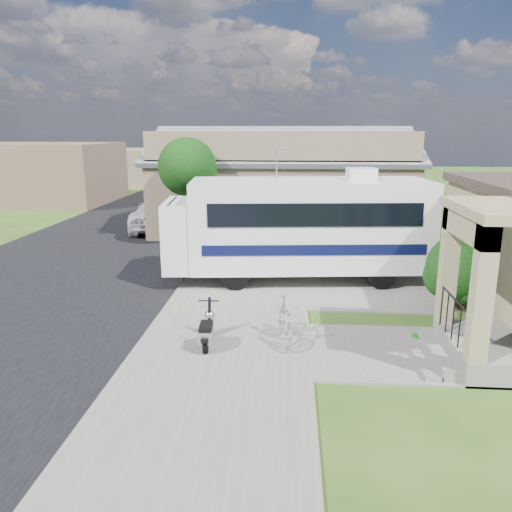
# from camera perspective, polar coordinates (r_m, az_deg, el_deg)

# --- Properties ---
(ground) EXTENTS (120.00, 120.00, 0.00)m
(ground) POSITION_cam_1_polar(r_m,az_deg,el_deg) (12.43, 1.48, -8.69)
(ground) COLOR #244813
(street_slab) EXTENTS (9.00, 80.00, 0.02)m
(street_slab) POSITION_cam_1_polar(r_m,az_deg,el_deg) (23.39, -15.98, 1.71)
(street_slab) COLOR black
(street_slab) RESTS_ON ground
(sidewalk_slab) EXTENTS (4.00, 80.00, 0.06)m
(sidewalk_slab) POSITION_cam_1_polar(r_m,az_deg,el_deg) (22.02, 0.12, 1.57)
(sidewalk_slab) COLOR #626159
(sidewalk_slab) RESTS_ON ground
(driveway_slab) EXTENTS (7.00, 6.00, 0.05)m
(driveway_slab) POSITION_cam_1_polar(r_m,az_deg,el_deg) (16.68, 7.38, -2.70)
(driveway_slab) COLOR #626159
(driveway_slab) RESTS_ON ground
(walk_slab) EXTENTS (4.00, 3.00, 0.05)m
(walk_slab) POSITION_cam_1_polar(r_m,az_deg,el_deg) (11.76, 16.26, -10.54)
(walk_slab) COLOR #626159
(walk_slab) RESTS_ON ground
(warehouse) EXTENTS (12.50, 8.40, 5.04)m
(warehouse) POSITION_cam_1_polar(r_m,az_deg,el_deg) (25.57, 3.01, 7.75)
(warehouse) COLOR brown
(warehouse) RESTS_ON ground
(distant_bldg_far) EXTENTS (10.00, 8.00, 4.00)m
(distant_bldg_far) POSITION_cam_1_polar(r_m,az_deg,el_deg) (37.86, -23.70, 8.69)
(distant_bldg_far) COLOR brown
(distant_bldg_far) RESTS_ON ground
(distant_bldg_near) EXTENTS (8.00, 7.00, 3.20)m
(distant_bldg_near) POSITION_cam_1_polar(r_m,az_deg,el_deg) (48.13, -14.88, 9.83)
(distant_bldg_near) COLOR brown
(distant_bldg_near) RESTS_ON ground
(street_tree_a) EXTENTS (2.44, 2.40, 4.58)m
(street_tree_a) POSITION_cam_1_polar(r_m,az_deg,el_deg) (20.98, -7.54, 9.72)
(street_tree_a) COLOR black
(street_tree_a) RESTS_ON ground
(street_tree_b) EXTENTS (2.44, 2.40, 4.73)m
(street_tree_b) POSITION_cam_1_polar(r_m,az_deg,el_deg) (30.82, -3.78, 11.44)
(street_tree_b) COLOR black
(street_tree_b) RESTS_ON ground
(street_tree_c) EXTENTS (2.44, 2.40, 4.42)m
(street_tree_c) POSITION_cam_1_polar(r_m,az_deg,el_deg) (39.76, -1.97, 11.65)
(street_tree_c) COLOR black
(street_tree_c) RESTS_ON ground
(motorhome) EXTENTS (8.65, 3.46, 4.32)m
(motorhome) POSITION_cam_1_polar(r_m,az_deg,el_deg) (16.28, 4.98, 3.58)
(motorhome) COLOR white
(motorhome) RESTS_ON ground
(shrub) EXTENTS (2.04, 1.95, 2.51)m
(shrub) POSITION_cam_1_polar(r_m,az_deg,el_deg) (14.66, 22.54, -0.94)
(shrub) COLOR black
(shrub) RESTS_ON ground
(scooter) EXTENTS (0.50, 1.43, 0.94)m
(scooter) POSITION_cam_1_polar(r_m,az_deg,el_deg) (11.48, -5.59, -8.43)
(scooter) COLOR black
(scooter) RESTS_ON ground
(bicycle) EXTENTS (0.74, 1.72, 1.00)m
(bicycle) POSITION_cam_1_polar(r_m,az_deg,el_deg) (11.63, 3.33, -7.69)
(bicycle) COLOR #ADADB5
(bicycle) RESTS_ON ground
(pickup_truck) EXTENTS (3.43, 5.84, 1.52)m
(pickup_truck) POSITION_cam_1_polar(r_m,az_deg,el_deg) (25.57, -10.95, 4.74)
(pickup_truck) COLOR silver
(pickup_truck) RESTS_ON ground
(van) EXTENTS (2.83, 6.47, 1.85)m
(van) POSITION_cam_1_polar(r_m,az_deg,el_deg) (32.28, -8.53, 7.04)
(van) COLOR silver
(van) RESTS_ON ground
(garden_hose) EXTENTS (0.35, 0.35, 0.16)m
(garden_hose) POSITION_cam_1_polar(r_m,az_deg,el_deg) (12.40, 18.20, -9.10)
(garden_hose) COLOR #146816
(garden_hose) RESTS_ON ground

